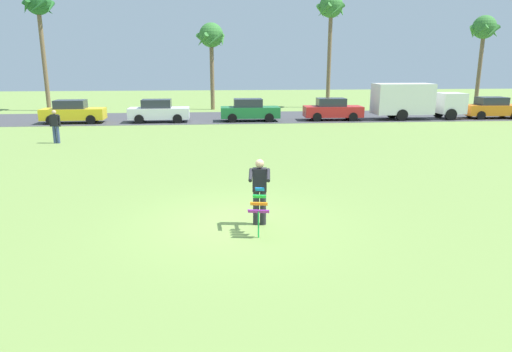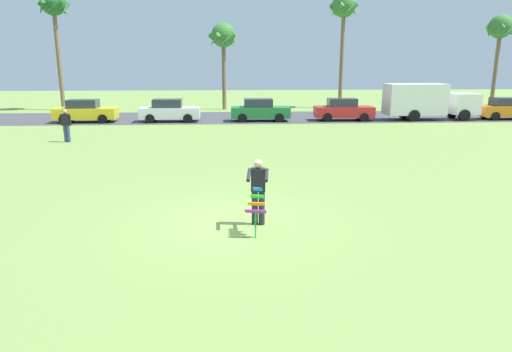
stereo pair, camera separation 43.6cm
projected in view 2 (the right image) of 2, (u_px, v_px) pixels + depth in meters
name	position (u px, v px, depth m)	size (l,w,h in m)	color
ground_plane	(235.00, 222.00, 12.04)	(120.00, 120.00, 0.00)	olive
road_strip	(231.00, 117.00, 35.17)	(120.00, 8.00, 0.01)	#424247
person_kite_flyer	(258.00, 189.00, 11.65)	(0.59, 0.70, 1.73)	#26262B
kite_held	(256.00, 205.00, 10.97)	(0.53, 0.68, 1.14)	blue
parked_car_yellow	(85.00, 111.00, 32.09)	(4.25, 1.94, 1.60)	yellow
parked_car_white	(169.00, 111.00, 32.42)	(4.23, 1.89, 1.60)	white
parked_car_green	(260.00, 110.00, 32.77)	(4.22, 1.88, 1.60)	#1E7238
parked_car_red	(343.00, 110.00, 33.11)	(4.26, 1.96, 1.60)	red
parked_truck_white_box	(426.00, 101.00, 33.29)	(6.71, 2.15, 2.62)	silver
parked_car_orange	(507.00, 109.00, 33.79)	(4.26, 1.95, 1.60)	orange
palm_tree_left_near	(54.00, 9.00, 38.80)	(2.58, 2.71, 10.08)	brown
palm_tree_right_near	(223.00, 39.00, 39.90)	(2.58, 2.71, 7.49)	brown
palm_tree_centre_far	(344.00, 11.00, 40.79)	(2.58, 2.71, 10.11)	brown
palm_tree_far_left	(500.00, 31.00, 41.21)	(2.58, 2.71, 8.33)	brown
person_walker_near	(66.00, 125.00, 24.03)	(0.57, 0.25, 1.73)	#384772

